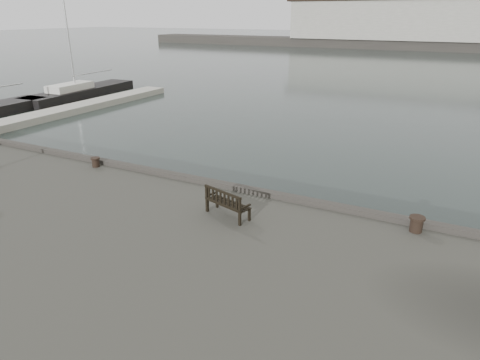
# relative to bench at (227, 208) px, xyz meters

# --- Properties ---
(ground) EXTENTS (400.00, 400.00, 0.00)m
(ground) POSITION_rel_bench_xyz_m (-1.37, 2.10, -1.83)
(ground) COLOR black
(ground) RESTS_ON ground
(pontoon) EXTENTS (2.00, 24.00, 0.50)m
(pontoon) POSITION_rel_bench_xyz_m (-21.37, 12.10, -1.58)
(pontoon) COLOR #B1ADA4
(pontoon) RESTS_ON ground
(breakwater) EXTENTS (140.00, 9.50, 12.20)m
(breakwater) POSITION_rel_bench_xyz_m (-5.93, 94.10, 2.47)
(breakwater) COLOR #383530
(breakwater) RESTS_ON ground
(bench) EXTENTS (1.55, 0.89, 0.85)m
(bench) POSITION_rel_bench_xyz_m (0.00, 0.00, 0.00)
(bench) COLOR black
(bench) RESTS_ON quay
(bollard_left) EXTENTS (0.41, 0.41, 0.38)m
(bollard_left) POSITION_rel_bench_xyz_m (-6.79, 1.53, -0.08)
(bollard_left) COLOR black
(bollard_left) RESTS_ON quay
(bollard_right) EXTENTS (0.47, 0.47, 0.45)m
(bollard_right) POSITION_rel_bench_xyz_m (5.12, 1.55, -0.05)
(bollard_right) COLOR black
(bollard_right) RESTS_ON quay
(yacht_b) EXTENTS (3.49, 12.42, 15.90)m
(yacht_b) POSITION_rel_bench_xyz_m (-25.91, 18.77, -1.58)
(yacht_b) COLOR black
(yacht_b) RESTS_ON ground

